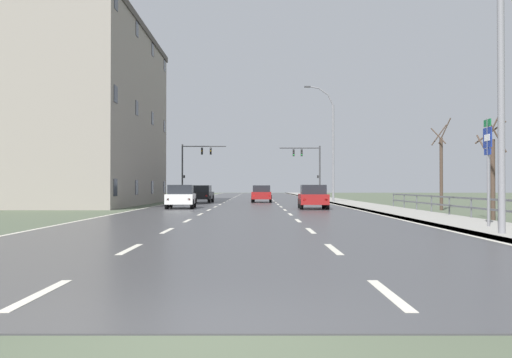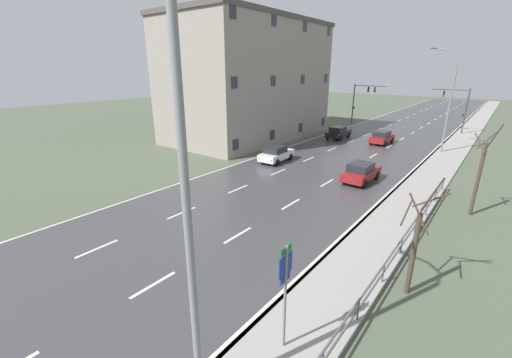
# 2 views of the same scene
# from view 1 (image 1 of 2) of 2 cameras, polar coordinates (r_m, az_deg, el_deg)

# --- Properties ---
(ground_plane) EXTENTS (160.00, 160.00, 0.12)m
(ground_plane) POSITION_cam_1_polar(r_m,az_deg,el_deg) (53.54, -0.75, -2.40)
(ground_plane) COLOR #4C5642
(road_asphalt_strip) EXTENTS (14.00, 120.00, 0.03)m
(road_asphalt_strip) POSITION_cam_1_polar(r_m,az_deg,el_deg) (65.53, -0.64, -2.04)
(road_asphalt_strip) COLOR #3D3D3F
(road_asphalt_strip) RESTS_ON ground
(sidewalk_right) EXTENTS (3.00, 120.00, 0.12)m
(sidewalk_right) POSITION_cam_1_polar(r_m,az_deg,el_deg) (66.00, 6.70, -1.98)
(sidewalk_right) COLOR gray
(sidewalk_right) RESTS_ON ground
(guardrail) EXTENTS (0.07, 27.53, 1.00)m
(guardrail) POSITION_cam_1_polar(r_m,az_deg,el_deg) (25.99, 20.82, -2.38)
(guardrail) COLOR #515459
(guardrail) RESTS_ON ground
(street_lamp_foreground) EXTENTS (2.69, 0.24, 11.72)m
(street_lamp_foreground) POSITION_cam_1_polar(r_m,az_deg,el_deg) (18.02, 22.92, 12.96)
(street_lamp_foreground) COLOR slate
(street_lamp_foreground) RESTS_ON ground
(street_lamp_midground) EXTENTS (2.72, 0.24, 10.69)m
(street_lamp_midground) POSITION_cam_1_polar(r_m,az_deg,el_deg) (51.81, 7.47, 3.38)
(street_lamp_midground) COLOR slate
(street_lamp_midground) RESTS_ON ground
(highway_sign) EXTENTS (0.09, 0.68, 3.76)m
(highway_sign) POSITION_cam_1_polar(r_m,az_deg,el_deg) (20.53, 22.29, 1.94)
(highway_sign) COLOR slate
(highway_sign) RESTS_ON ground
(traffic_signal_right) EXTENTS (4.72, 0.36, 6.15)m
(traffic_signal_right) POSITION_cam_1_polar(r_m,az_deg,el_deg) (64.97, 5.34, 1.65)
(traffic_signal_right) COLOR #38383A
(traffic_signal_right) RESTS_ON ground
(traffic_signal_left) EXTENTS (5.10, 0.36, 6.34)m
(traffic_signal_left) POSITION_cam_1_polar(r_m,az_deg,el_deg) (64.90, -6.56, 1.78)
(traffic_signal_left) COLOR #38383A
(traffic_signal_left) RESTS_ON ground
(car_near_right) EXTENTS (1.96, 4.17, 1.57)m
(car_near_right) POSITION_cam_1_polar(r_m,az_deg,el_deg) (51.57, -5.65, -1.50)
(car_near_right) COLOR black
(car_near_right) RESTS_ON ground
(car_distant) EXTENTS (1.94, 4.15, 1.57)m
(car_distant) POSITION_cam_1_polar(r_m,az_deg,el_deg) (51.65, 0.43, -1.50)
(car_distant) COLOR maroon
(car_distant) RESTS_ON ground
(car_far_right) EXTENTS (1.94, 4.15, 1.57)m
(car_far_right) POSITION_cam_1_polar(r_m,az_deg,el_deg) (36.67, 5.65, -1.79)
(car_far_right) COLOR maroon
(car_far_right) RESTS_ON ground
(car_near_left) EXTENTS (2.01, 4.19, 1.57)m
(car_near_left) POSITION_cam_1_polar(r_m,az_deg,el_deg) (37.54, -7.77, -1.76)
(car_near_left) COLOR silver
(car_near_left) RESTS_ON ground
(brick_building) EXTENTS (11.91, 21.95, 14.43)m
(brick_building) POSITION_cam_1_polar(r_m,az_deg,el_deg) (48.09, -18.21, 6.15)
(brick_building) COLOR gray
(brick_building) RESTS_ON ground
(bare_tree_near) EXTENTS (1.36, 1.31, 5.00)m
(bare_tree_near) POSITION_cam_1_polar(r_m,az_deg,el_deg) (26.44, 22.70, 0.72)
(bare_tree_near) COLOR #423328
(bare_tree_near) RESTS_ON ground
(bare_tree_mid) EXTENTS (1.29, 1.35, 5.72)m
(bare_tree_mid) POSITION_cam_1_polar(r_m,az_deg,el_deg) (36.47, 18.11, 0.93)
(bare_tree_mid) COLOR #423328
(bare_tree_mid) RESTS_ON ground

